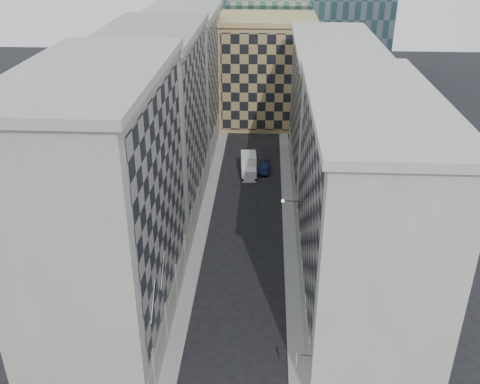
% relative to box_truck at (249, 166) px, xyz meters
% --- Properties ---
extents(sidewalk_west, '(1.50, 100.00, 0.15)m').
position_rel_box_truck_xyz_m(sidewalk_west, '(-5.01, -13.98, -1.20)').
color(sidewalk_west, gray).
rests_on(sidewalk_west, ground).
extents(sidewalk_east, '(1.50, 100.00, 0.15)m').
position_rel_box_truck_xyz_m(sidewalk_east, '(5.49, -13.98, -1.20)').
color(sidewalk_east, gray).
rests_on(sidewalk_east, ground).
extents(bldg_left_a, '(10.80, 22.80, 23.70)m').
position_rel_box_truck_xyz_m(bldg_left_a, '(-10.64, -32.98, 10.55)').
color(bldg_left_a, '#9D988D').
rests_on(bldg_left_a, ground).
extents(bldg_left_b, '(10.80, 22.80, 22.70)m').
position_rel_box_truck_xyz_m(bldg_left_b, '(-10.64, -10.98, 10.05)').
color(bldg_left_b, gray).
rests_on(bldg_left_b, ground).
extents(bldg_left_c, '(10.80, 22.80, 21.70)m').
position_rel_box_truck_xyz_m(bldg_left_c, '(-10.64, 11.02, 9.55)').
color(bldg_left_c, '#9D988D').
rests_on(bldg_left_c, ground).
extents(bldg_right_a, '(10.80, 26.80, 20.70)m').
position_rel_box_truck_xyz_m(bldg_right_a, '(11.12, -28.98, 9.05)').
color(bldg_right_a, '#A9A59B').
rests_on(bldg_right_a, ground).
extents(bldg_right_b, '(10.80, 28.80, 19.70)m').
position_rel_box_truck_xyz_m(bldg_right_b, '(11.13, -1.98, 8.58)').
color(bldg_right_b, '#A9A59B').
rests_on(bldg_right_b, ground).
extents(tan_block, '(16.80, 14.80, 18.80)m').
position_rel_box_truck_xyz_m(tan_block, '(2.24, 23.91, 8.16)').
color(tan_block, tan).
rests_on(tan_block, ground).
extents(flagpoles_left, '(0.10, 6.33, 2.33)m').
position_rel_box_truck_xyz_m(flagpoles_left, '(-5.66, -37.98, 6.73)').
color(flagpoles_left, gray).
rests_on(flagpoles_left, ground).
extents(bracket_lamp, '(1.98, 0.36, 0.36)m').
position_rel_box_truck_xyz_m(bracket_lamp, '(4.62, -19.98, 4.93)').
color(bracket_lamp, black).
rests_on(bracket_lamp, ground).
extents(box_truck, '(2.52, 5.46, 2.92)m').
position_rel_box_truck_xyz_m(box_truck, '(0.00, 0.00, 0.00)').
color(box_truck, white).
rests_on(box_truck, ground).
extents(dark_car, '(1.68, 4.32, 1.40)m').
position_rel_box_truck_xyz_m(dark_car, '(2.28, 1.08, -0.57)').
color(dark_car, '#0E1434').
rests_on(dark_car, ground).
extents(shop_sign, '(1.16, 0.72, 0.80)m').
position_rel_box_truck_xyz_m(shop_sign, '(5.20, -40.98, 2.56)').
color(shop_sign, black).
rests_on(shop_sign, ground).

